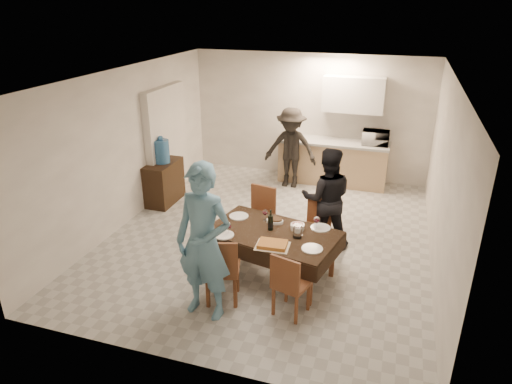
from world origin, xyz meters
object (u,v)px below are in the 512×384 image
water_jug (162,151)px  microwave (376,138)px  person_far (326,198)px  person_kitchen (291,148)px  savoury_tart (272,244)px  console (164,182)px  person_near (204,243)px  wine_bottle (271,220)px  dining_table (273,234)px  water_pitcher (297,231)px

water_jug → microwave: 4.19m
person_far → person_kitchen: bearing=-76.1°
microwave → person_far: person_far is taller
savoury_tart → console: bearing=141.5°
water_jug → person_kitchen: person_kitchen is taller
savoury_tart → person_near: 0.97m
savoury_tart → microwave: bearing=76.8°
savoury_tart → wine_bottle: bearing=109.2°
microwave → console: bearing=27.9°
dining_table → person_near: (-0.55, -1.05, 0.33)m
water_pitcher → person_far: 1.12m
dining_table → savoury_tart: savoury_tart is taller
dining_table → person_far: 1.20m
water_pitcher → microwave: (0.72, 3.80, 0.29)m
person_kitchen → wine_bottle: bearing=-81.2°
water_jug → person_far: 3.28m
dining_table → microwave: 3.92m
water_jug → dining_table: bearing=-34.2°
water_pitcher → savoury_tart: 0.42m
water_jug → person_near: 3.52m
water_pitcher → savoury_tart: bearing=-127.1°
microwave → person_far: size_ratio=0.32×
wine_bottle → person_near: person_near is taller
console → savoury_tart: bearing=-38.5°
person_near → console: bearing=132.8°
water_pitcher → person_kitchen: bearing=105.1°
microwave → person_kitchen: 1.70m
wine_bottle → savoury_tart: bearing=-70.8°
microwave → person_near: bearing=71.4°
dining_table → wine_bottle: bearing=147.6°
console → microwave: bearing=27.9°
console → person_far: bearing=-13.1°
water_jug → savoury_tart: water_jug is taller
dining_table → person_far: bearing=75.0°
dining_table → water_jug: (-2.63, 1.79, 0.37)m
console → water_jug: (0.00, 0.00, 0.61)m
water_pitcher → person_far: person_far is taller
person_near → wine_bottle: bearing=72.1°
dining_table → console: size_ratio=2.22×
water_pitcher → person_far: bearing=79.7°
dining_table → savoury_tart: bearing=-62.7°
person_near → person_far: bearing=68.9°
wine_bottle → person_kitchen: person_kitchen is taller
water_jug → water_pitcher: 3.51m
person_far → microwave: bearing=-113.1°
water_pitcher → person_near: (-0.90, -1.00, 0.21)m
water_jug → wine_bottle: size_ratio=1.44×
microwave → wine_bottle: bearing=73.2°
water_jug → person_far: person_far is taller
water_jug → person_near: (2.08, -2.84, -0.04)m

